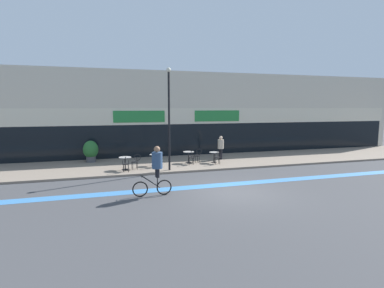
{
  "coord_description": "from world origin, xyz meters",
  "views": [
    {
      "loc": [
        -5.59,
        -11.99,
        3.81
      ],
      "look_at": [
        -0.23,
        5.99,
        1.48
      ],
      "focal_mm": 28.0,
      "sensor_mm": 36.0,
      "label": 1
    }
  ],
  "objects_px": {
    "lamp_post": "(169,113)",
    "pedestrian_near_end": "(221,146)",
    "bistro_table_1": "(154,158)",
    "cyclist_0": "(156,166)",
    "planter_pot": "(91,151)",
    "cafe_chair_2_near": "(191,157)",
    "bistro_table_0": "(125,161)",
    "cafe_chair_0_near": "(126,163)",
    "cafe_chair_1_near": "(156,159)",
    "bistro_table_3": "(214,155)",
    "cafe_chair_0_side": "(136,160)",
    "cafe_chair_2_side": "(197,155)",
    "cafe_chair_3_near": "(217,156)",
    "bistro_table_2": "(189,155)"
  },
  "relations": [
    {
      "from": "bistro_table_1",
      "to": "lamp_post",
      "type": "distance_m",
      "value": 3.34
    },
    {
      "from": "bistro_table_1",
      "to": "cyclist_0",
      "type": "height_order",
      "value": "cyclist_0"
    },
    {
      "from": "cafe_chair_3_near",
      "to": "cafe_chair_1_near",
      "type": "bearing_deg",
      "value": 96.07
    },
    {
      "from": "bistro_table_2",
      "to": "cafe_chair_1_near",
      "type": "xyz_separation_m",
      "value": [
        -2.33,
        -0.91,
        -0.02
      ]
    },
    {
      "from": "cafe_chair_1_near",
      "to": "cafe_chair_2_near",
      "type": "xyz_separation_m",
      "value": [
        2.32,
        0.28,
        0.0
      ]
    },
    {
      "from": "lamp_post",
      "to": "cafe_chair_0_near",
      "type": "bearing_deg",
      "value": 175.2
    },
    {
      "from": "cafe_chair_0_near",
      "to": "pedestrian_near_end",
      "type": "xyz_separation_m",
      "value": [
        6.77,
        2.33,
        0.47
      ]
    },
    {
      "from": "cafe_chair_1_near",
      "to": "planter_pot",
      "type": "distance_m",
      "value": 4.96
    },
    {
      "from": "bistro_table_1",
      "to": "cafe_chair_0_side",
      "type": "distance_m",
      "value": 1.46
    },
    {
      "from": "cyclist_0",
      "to": "cafe_chair_3_near",
      "type": "bearing_deg",
      "value": -133.25
    },
    {
      "from": "bistro_table_1",
      "to": "planter_pot",
      "type": "distance_m",
      "value": 4.6
    },
    {
      "from": "lamp_post",
      "to": "cyclist_0",
      "type": "relative_size",
      "value": 2.74
    },
    {
      "from": "bistro_table_2",
      "to": "cafe_chair_2_side",
      "type": "distance_m",
      "value": 0.63
    },
    {
      "from": "planter_pot",
      "to": "cyclist_0",
      "type": "xyz_separation_m",
      "value": [
        2.97,
        -8.49,
        0.38
      ]
    },
    {
      "from": "pedestrian_near_end",
      "to": "lamp_post",
      "type": "bearing_deg",
      "value": -159.72
    },
    {
      "from": "bistro_table_0",
      "to": "bistro_table_2",
      "type": "relative_size",
      "value": 1.0
    },
    {
      "from": "pedestrian_near_end",
      "to": "cafe_chair_2_near",
      "type": "bearing_deg",
      "value": -164.0
    },
    {
      "from": "bistro_table_3",
      "to": "cafe_chair_0_near",
      "type": "distance_m",
      "value": 6.03
    },
    {
      "from": "lamp_post",
      "to": "cyclist_0",
      "type": "xyz_separation_m",
      "value": [
        -1.55,
        -4.46,
        -2.21
      ]
    },
    {
      "from": "bistro_table_2",
      "to": "bistro_table_3",
      "type": "height_order",
      "value": "bistro_table_2"
    },
    {
      "from": "cyclist_0",
      "to": "cafe_chair_0_near",
      "type": "bearing_deg",
      "value": -79.15
    },
    {
      "from": "lamp_post",
      "to": "pedestrian_near_end",
      "type": "relative_size",
      "value": 3.57
    },
    {
      "from": "cafe_chair_2_side",
      "to": "lamp_post",
      "type": "bearing_deg",
      "value": 32.27
    },
    {
      "from": "cafe_chair_2_near",
      "to": "lamp_post",
      "type": "distance_m",
      "value": 3.55
    },
    {
      "from": "lamp_post",
      "to": "pedestrian_near_end",
      "type": "distance_m",
      "value": 5.5
    },
    {
      "from": "bistro_table_0",
      "to": "cyclist_0",
      "type": "bearing_deg",
      "value": -79.93
    },
    {
      "from": "bistro_table_0",
      "to": "cyclist_0",
      "type": "relative_size",
      "value": 0.35
    },
    {
      "from": "cafe_chair_1_near",
      "to": "cafe_chair_2_near",
      "type": "relative_size",
      "value": 1.0
    },
    {
      "from": "bistro_table_0",
      "to": "cafe_chair_1_near",
      "type": "relative_size",
      "value": 0.83
    },
    {
      "from": "bistro_table_1",
      "to": "pedestrian_near_end",
      "type": "distance_m",
      "value": 5.0
    },
    {
      "from": "bistro_table_0",
      "to": "cafe_chair_2_near",
      "type": "distance_m",
      "value": 4.22
    },
    {
      "from": "cyclist_0",
      "to": "bistro_table_0",
      "type": "bearing_deg",
      "value": -80.58
    },
    {
      "from": "bistro_table_0",
      "to": "cafe_chair_2_side",
      "type": "relative_size",
      "value": 0.83
    },
    {
      "from": "bistro_table_3",
      "to": "cafe_chair_1_near",
      "type": "distance_m",
      "value": 4.03
    },
    {
      "from": "bistro_table_3",
      "to": "planter_pot",
      "type": "bearing_deg",
      "value": 162.41
    },
    {
      "from": "cafe_chair_1_near",
      "to": "bistro_table_3",
      "type": "bearing_deg",
      "value": -88.43
    },
    {
      "from": "cafe_chair_0_side",
      "to": "planter_pot",
      "type": "height_order",
      "value": "planter_pot"
    },
    {
      "from": "planter_pot",
      "to": "cafe_chair_0_side",
      "type": "bearing_deg",
      "value": -50.12
    },
    {
      "from": "bistro_table_0",
      "to": "cafe_chair_2_side",
      "type": "bearing_deg",
      "value": 12.41
    },
    {
      "from": "cafe_chair_0_side",
      "to": "planter_pot",
      "type": "relative_size",
      "value": 0.62
    },
    {
      "from": "cafe_chair_0_side",
      "to": "pedestrian_near_end",
      "type": "height_order",
      "value": "pedestrian_near_end"
    },
    {
      "from": "bistro_table_1",
      "to": "cafe_chair_1_near",
      "type": "xyz_separation_m",
      "value": [
        0.01,
        -0.63,
        0.01
      ]
    },
    {
      "from": "cafe_chair_2_side",
      "to": "cafe_chair_3_near",
      "type": "height_order",
      "value": "same"
    },
    {
      "from": "cafe_chair_1_near",
      "to": "cyclist_0",
      "type": "bearing_deg",
      "value": 164.19
    },
    {
      "from": "bistro_table_0",
      "to": "pedestrian_near_end",
      "type": "relative_size",
      "value": 0.45
    },
    {
      "from": "cyclist_0",
      "to": "bistro_table_1",
      "type": "bearing_deg",
      "value": -99.35
    },
    {
      "from": "bistro_table_3",
      "to": "cafe_chair_2_near",
      "type": "relative_size",
      "value": 0.78
    },
    {
      "from": "cafe_chair_1_near",
      "to": "cafe_chair_2_side",
      "type": "relative_size",
      "value": 1.0
    },
    {
      "from": "cafe_chair_2_side",
      "to": "cafe_chair_3_near",
      "type": "bearing_deg",
      "value": 129.0
    },
    {
      "from": "cafe_chair_1_near",
      "to": "lamp_post",
      "type": "relative_size",
      "value": 0.15
    }
  ]
}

